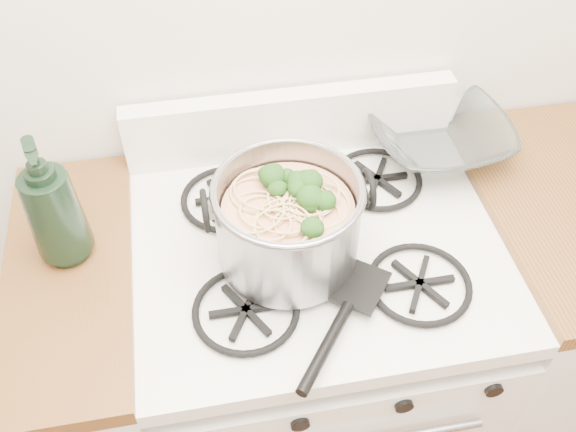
{
  "coord_description": "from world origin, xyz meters",
  "views": [
    {
      "loc": [
        -0.22,
        0.42,
        1.91
      ],
      "look_at": [
        -0.07,
        1.23,
        1.03
      ],
      "focal_mm": 40.0,
      "sensor_mm": 36.0,
      "label": 1
    }
  ],
  "objects_px": {
    "spatula": "(360,284)",
    "bottle": "(51,202)",
    "glass_bowl": "(437,142)",
    "gas_range": "(312,360)",
    "stock_pot": "(288,223)"
  },
  "relations": [
    {
      "from": "spatula",
      "to": "glass_bowl",
      "type": "height_order",
      "value": "glass_bowl"
    },
    {
      "from": "gas_range",
      "to": "spatula",
      "type": "relative_size",
      "value": 2.98
    },
    {
      "from": "spatula",
      "to": "glass_bowl",
      "type": "relative_size",
      "value": 2.45
    },
    {
      "from": "bottle",
      "to": "gas_range",
      "type": "bearing_deg",
      "value": -20.64
    },
    {
      "from": "spatula",
      "to": "bottle",
      "type": "distance_m",
      "value": 0.6
    },
    {
      "from": "gas_range",
      "to": "bottle",
      "type": "relative_size",
      "value": 3.25
    },
    {
      "from": "stock_pot",
      "to": "bottle",
      "type": "height_order",
      "value": "bottle"
    },
    {
      "from": "stock_pot",
      "to": "glass_bowl",
      "type": "xyz_separation_m",
      "value": [
        0.4,
        0.26,
        -0.07
      ]
    },
    {
      "from": "stock_pot",
      "to": "glass_bowl",
      "type": "bearing_deg",
      "value": 32.61
    },
    {
      "from": "gas_range",
      "to": "glass_bowl",
      "type": "bearing_deg",
      "value": 33.79
    },
    {
      "from": "glass_bowl",
      "to": "gas_range",
      "type": "bearing_deg",
      "value": -146.21
    },
    {
      "from": "glass_bowl",
      "to": "bottle",
      "type": "bearing_deg",
      "value": -168.5
    },
    {
      "from": "spatula",
      "to": "bottle",
      "type": "relative_size",
      "value": 1.09
    },
    {
      "from": "glass_bowl",
      "to": "spatula",
      "type": "bearing_deg",
      "value": -127.67
    },
    {
      "from": "stock_pot",
      "to": "bottle",
      "type": "xyz_separation_m",
      "value": [
        -0.43,
        0.09,
        0.05
      ]
    }
  ]
}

